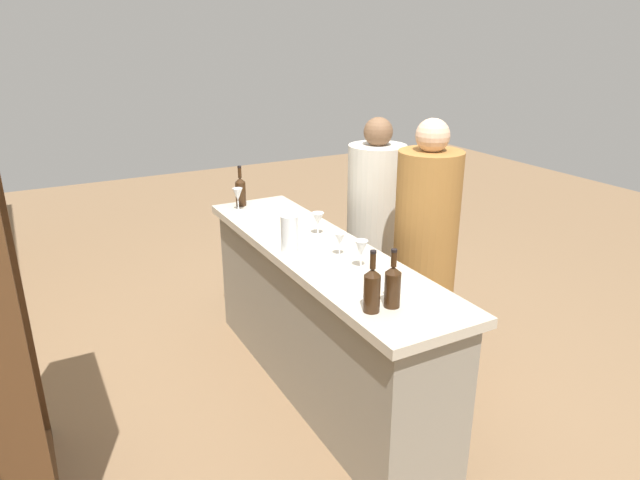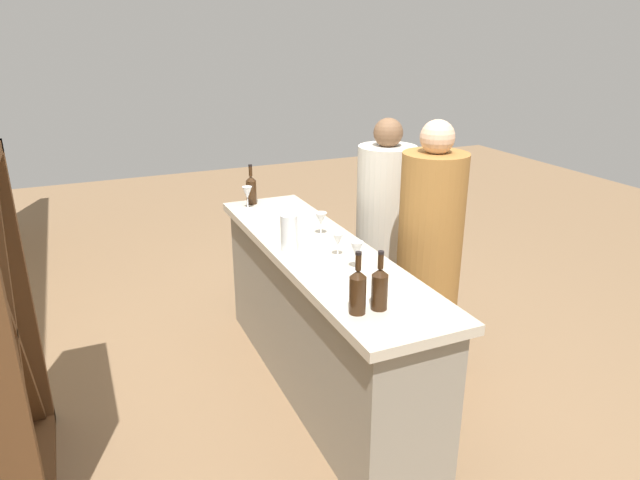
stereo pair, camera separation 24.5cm
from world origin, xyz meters
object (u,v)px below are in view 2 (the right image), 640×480
(wine_glass_near_left, at_px, (321,219))
(person_center_guest, at_px, (384,238))
(wine_glass_far_left, at_px, (247,194))
(wine_bottle_second_left_amber_brown, at_px, (358,290))
(wine_glass_near_center, at_px, (356,251))
(person_left_guest, at_px, (428,265))
(wine_bottle_center_amber_brown, at_px, (251,189))
(water_pitcher, at_px, (289,233))
(wine_glass_near_right, at_px, (338,241))
(wine_bottle_leftmost_amber_brown, at_px, (380,287))

(wine_glass_near_left, distance_m, person_center_guest, 0.76)
(wine_glass_far_left, height_order, person_center_guest, person_center_guest)
(wine_bottle_second_left_amber_brown, bearing_deg, person_center_guest, -34.44)
(wine_glass_near_center, height_order, person_left_guest, person_left_guest)
(wine_glass_far_left, relative_size, person_center_guest, 0.10)
(wine_bottle_second_left_amber_brown, relative_size, wine_bottle_center_amber_brown, 1.01)
(wine_bottle_second_left_amber_brown, distance_m, person_left_guest, 1.12)
(wine_glass_near_left, height_order, water_pitcher, water_pitcher)
(wine_bottle_second_left_amber_brown, distance_m, water_pitcher, 0.83)
(wine_glass_near_left, distance_m, water_pitcher, 0.30)
(wine_bottle_center_amber_brown, xyz_separation_m, wine_glass_near_right, (-1.16, -0.12, -0.01))
(wine_glass_far_left, height_order, person_left_guest, person_left_guest)
(wine_bottle_leftmost_amber_brown, relative_size, wine_bottle_center_amber_brown, 0.97)
(wine_bottle_second_left_amber_brown, relative_size, person_center_guest, 0.19)
(water_pitcher, height_order, person_left_guest, person_left_guest)
(wine_bottle_second_left_amber_brown, bearing_deg, wine_glass_near_left, -14.86)
(wine_glass_far_left, bearing_deg, wine_bottle_leftmost_amber_brown, -176.90)
(wine_glass_far_left, bearing_deg, wine_bottle_center_amber_brown, -29.46)
(water_pitcher, xyz_separation_m, person_center_guest, (0.46, -0.88, -0.32))
(wine_glass_near_right, relative_size, person_center_guest, 0.09)
(person_center_guest, bearing_deg, wine_glass_near_right, 51.76)
(person_left_guest, bearing_deg, wine_glass_near_left, -38.23)
(person_center_guest, bearing_deg, wine_bottle_center_amber_brown, -24.28)
(water_pitcher, relative_size, person_center_guest, 0.13)
(wine_bottle_second_left_amber_brown, relative_size, wine_glass_near_center, 1.81)
(wine_bottle_leftmost_amber_brown, height_order, wine_glass_near_center, wine_bottle_leftmost_amber_brown)
(wine_bottle_second_left_amber_brown, xyz_separation_m, wine_glass_near_right, (0.62, -0.20, -0.01))
(wine_bottle_second_left_amber_brown, height_order, wine_glass_near_left, wine_bottle_second_left_amber_brown)
(person_center_guest, bearing_deg, water_pitcher, 34.79)
(wine_glass_near_left, bearing_deg, wine_glass_near_center, 174.89)
(water_pitcher, relative_size, person_left_guest, 0.13)
(wine_bottle_leftmost_amber_brown, xyz_separation_m, wine_glass_far_left, (1.68, 0.09, 0.01))
(wine_glass_near_center, distance_m, wine_glass_near_right, 0.20)
(wine_bottle_leftmost_amber_brown, bearing_deg, wine_bottle_center_amber_brown, 0.88)
(wine_bottle_second_left_amber_brown, height_order, wine_bottle_center_amber_brown, wine_bottle_second_left_amber_brown)
(wine_glass_near_left, xyz_separation_m, person_left_guest, (-0.30, -0.58, -0.28))
(water_pitcher, bearing_deg, wine_bottle_second_left_amber_brown, 179.95)
(wine_glass_near_left, relative_size, wine_glass_near_center, 0.91)
(wine_bottle_leftmost_amber_brown, height_order, wine_bottle_center_amber_brown, wine_bottle_center_amber_brown)
(wine_bottle_second_left_amber_brown, height_order, person_left_guest, person_left_guest)
(wine_glass_near_right, distance_m, water_pitcher, 0.29)
(wine_glass_near_left, bearing_deg, wine_bottle_center_amber_brown, 12.66)
(wine_bottle_leftmost_amber_brown, relative_size, person_center_guest, 0.18)
(wine_bottle_center_amber_brown, distance_m, wine_glass_near_center, 1.37)
(wine_bottle_center_amber_brown, height_order, wine_glass_near_center, wine_bottle_center_amber_brown)
(wine_bottle_leftmost_amber_brown, distance_m, water_pitcher, 0.84)
(wine_bottle_center_amber_brown, bearing_deg, water_pitcher, 175.31)
(wine_bottle_second_left_amber_brown, bearing_deg, wine_glass_far_left, -0.53)
(wine_glass_far_left, bearing_deg, water_pitcher, 178.98)
(wine_glass_far_left, distance_m, person_center_guest, 1.00)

